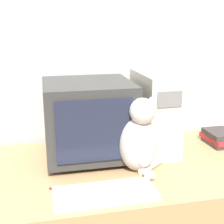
{
  "coord_description": "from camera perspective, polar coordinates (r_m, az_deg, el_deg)",
  "views": [
    {
      "loc": [
        -0.33,
        -1.01,
        1.41
      ],
      "look_at": [
        -0.01,
        0.44,
        0.98
      ],
      "focal_mm": 50.0,
      "sensor_mm": 36.0,
      "label": 1
    }
  ],
  "objects": [
    {
      "name": "wall_back",
      "position": [
        1.91,
        -2.55,
        11.35
      ],
      "size": [
        7.0,
        0.05,
        2.5
      ],
      "color": "silver",
      "rests_on": "ground_plane"
    },
    {
      "name": "crt_monitor",
      "position": [
        1.64,
        -4.36,
        -1.24
      ],
      "size": [
        0.45,
        0.44,
        0.41
      ],
      "color": "#333333",
      "rests_on": "desk"
    },
    {
      "name": "computer_tower",
      "position": [
        1.75,
        7.76,
        0.04
      ],
      "size": [
        0.18,
        0.41,
        0.44
      ],
      "color": "beige",
      "rests_on": "desk"
    },
    {
      "name": "keyboard",
      "position": [
        1.35,
        -1.29,
        -14.64
      ],
      "size": [
        0.43,
        0.18,
        0.02
      ],
      "color": "silver",
      "rests_on": "desk"
    },
    {
      "name": "cat",
      "position": [
        1.5,
        5.09,
        -5.09
      ],
      "size": [
        0.3,
        0.25,
        0.37
      ],
      "rotation": [
        0.0,
        0.0,
        0.26
      ],
      "color": "silver",
      "rests_on": "desk"
    },
    {
      "name": "book_stack",
      "position": [
        1.96,
        18.96,
        -4.42
      ],
      "size": [
        0.15,
        0.21,
        0.08
      ],
      "color": "#383333",
      "rests_on": "desk"
    },
    {
      "name": "pen",
      "position": [
        1.39,
        -8.5,
        -14.04
      ],
      "size": [
        0.14,
        0.08,
        0.01
      ],
      "color": "maroon",
      "rests_on": "desk"
    }
  ]
}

